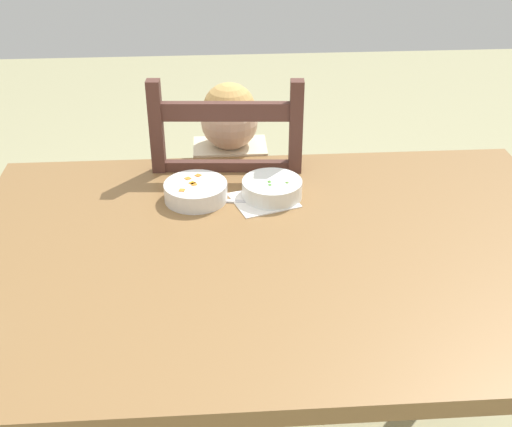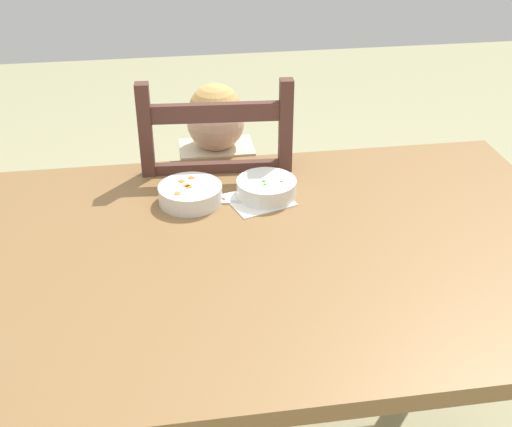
# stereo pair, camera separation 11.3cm
# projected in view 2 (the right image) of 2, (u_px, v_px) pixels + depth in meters

# --- Properties ---
(dining_table) EXTENTS (1.47, 0.98, 0.76)m
(dining_table) POSITION_uv_depth(u_px,v_px,m) (279.00, 279.00, 1.58)
(dining_table) COLOR olive
(dining_table) RESTS_ON ground
(dining_chair) EXTENTS (0.45, 0.45, 1.02)m
(dining_chair) POSITION_uv_depth(u_px,v_px,m) (219.00, 232.00, 2.12)
(dining_chair) COLOR #502F27
(dining_chair) RESTS_ON ground
(child_figure) EXTENTS (0.32, 0.31, 0.96)m
(child_figure) POSITION_uv_depth(u_px,v_px,m) (219.00, 189.00, 2.03)
(child_figure) COLOR beige
(child_figure) RESTS_ON ground
(bowl_of_peas) EXTENTS (0.16, 0.16, 0.05)m
(bowl_of_peas) POSITION_uv_depth(u_px,v_px,m) (266.00, 188.00, 1.72)
(bowl_of_peas) COLOR white
(bowl_of_peas) RESTS_ON dining_table
(bowl_of_carrots) EXTENTS (0.16, 0.16, 0.05)m
(bowl_of_carrots) POSITION_uv_depth(u_px,v_px,m) (190.00, 193.00, 1.70)
(bowl_of_carrots) COLOR silver
(bowl_of_carrots) RESTS_ON dining_table
(spoon) EXTENTS (0.14, 0.04, 0.01)m
(spoon) POSITION_uv_depth(u_px,v_px,m) (215.00, 202.00, 1.70)
(spoon) COLOR silver
(spoon) RESTS_ON dining_table
(paper_napkin) EXTENTS (0.19, 0.18, 0.00)m
(paper_napkin) POSITION_uv_depth(u_px,v_px,m) (259.00, 200.00, 1.71)
(paper_napkin) COLOR white
(paper_napkin) RESTS_ON dining_table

